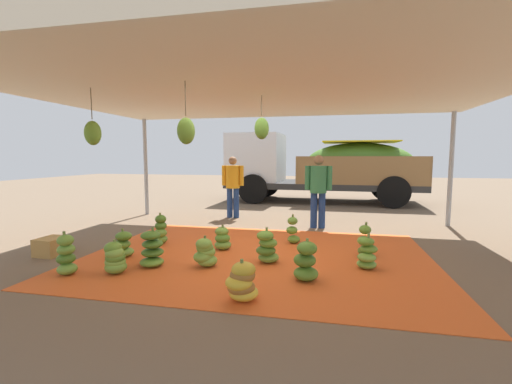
{
  "coord_description": "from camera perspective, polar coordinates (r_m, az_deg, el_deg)",
  "views": [
    {
      "loc": [
        1.09,
        -5.21,
        1.59
      ],
      "look_at": [
        -0.3,
        1.31,
        0.9
      ],
      "focal_mm": 24.01,
      "sensor_mm": 36.0,
      "label": 1
    }
  ],
  "objects": [
    {
      "name": "banana_bunch_9",
      "position": [
        4.51,
        8.29,
        -11.5
      ],
      "size": [
        0.39,
        0.39,
        0.54
      ],
      "color": "#518428",
      "rests_on": "tarp_orange"
    },
    {
      "name": "banana_bunch_5",
      "position": [
        5.17,
        1.85,
        -9.26
      ],
      "size": [
        0.39,
        0.37,
        0.53
      ],
      "color": "#6B9E38",
      "rests_on": "tarp_orange"
    },
    {
      "name": "banana_bunch_8",
      "position": [
        6.49,
        -15.59,
        -6.16
      ],
      "size": [
        0.28,
        0.3,
        0.57
      ],
      "color": "#6B9E38",
      "rests_on": "tarp_orange"
    },
    {
      "name": "banana_bunch_2",
      "position": [
        5.05,
        -8.46,
        -10.02
      ],
      "size": [
        0.45,
        0.43,
        0.45
      ],
      "color": "#75A83D",
      "rests_on": "tarp_orange"
    },
    {
      "name": "tent_canopy",
      "position": [
        5.33,
        -0.2,
        16.55
      ],
      "size": [
        8.0,
        7.0,
        2.66
      ],
      "color": "#9EA0A5",
      "rests_on": "ground"
    },
    {
      "name": "tarp_orange",
      "position": [
        5.56,
        0.2,
        -10.64
      ],
      "size": [
        5.38,
        4.03,
        0.01
      ],
      "primitive_type": "cube",
      "color": "#E05B23",
      "rests_on": "ground"
    },
    {
      "name": "banana_bunch_4",
      "position": [
        5.33,
        -29.06,
        -9.26
      ],
      "size": [
        0.36,
        0.36,
        0.59
      ],
      "color": "#6B9E38",
      "rests_on": "tarp_orange"
    },
    {
      "name": "ground_plane",
      "position": [
        8.44,
        4.4,
        -4.96
      ],
      "size": [
        40.0,
        40.0,
        0.0
      ],
      "primitive_type": "plane",
      "color": "brown"
    },
    {
      "name": "banana_bunch_11",
      "position": [
        5.92,
        -5.61,
        -7.8
      ],
      "size": [
        0.38,
        0.38,
        0.42
      ],
      "color": "#6B9E38",
      "rests_on": "tarp_orange"
    },
    {
      "name": "banana_bunch_3",
      "position": [
        6.32,
        6.15,
        -6.51
      ],
      "size": [
        0.33,
        0.31,
        0.53
      ],
      "color": "#60932D",
      "rests_on": "tarp_orange"
    },
    {
      "name": "worker_1",
      "position": [
        8.89,
        -3.88,
        1.65
      ],
      "size": [
        0.58,
        0.36,
        1.59
      ],
      "color": "navy",
      "rests_on": "ground"
    },
    {
      "name": "banana_bunch_12",
      "position": [
        5.84,
        -21.28,
        -8.25
      ],
      "size": [
        0.36,
        0.37,
        0.46
      ],
      "color": "#75A83D",
      "rests_on": "tarp_orange"
    },
    {
      "name": "banana_bunch_0",
      "position": [
        5.76,
        17.65,
        -7.91
      ],
      "size": [
        0.31,
        0.33,
        0.55
      ],
      "color": "#477523",
      "rests_on": "tarp_orange"
    },
    {
      "name": "cargo_truck_main",
      "position": [
        12.3,
        10.4,
        4.36
      ],
      "size": [
        6.64,
        2.59,
        2.4
      ],
      "color": "#2D2D2D",
      "rests_on": "ground"
    },
    {
      "name": "banana_bunch_7",
      "position": [
        5.24,
        -16.95,
        -9.18
      ],
      "size": [
        0.45,
        0.49,
        0.57
      ],
      "color": "#60932D",
      "rests_on": "tarp_orange"
    },
    {
      "name": "banana_bunch_6",
      "position": [
        5.15,
        18.01,
        -9.8
      ],
      "size": [
        0.38,
        0.4,
        0.51
      ],
      "color": "#6B9E38",
      "rests_on": "tarp_orange"
    },
    {
      "name": "banana_bunch_1",
      "position": [
        5.1,
        -22.43,
        -10.19
      ],
      "size": [
        0.37,
        0.35,
        0.46
      ],
      "color": "#6B9E38",
      "rests_on": "tarp_orange"
    },
    {
      "name": "banana_bunch_10",
      "position": [
        3.88,
        -2.36,
        -14.83
      ],
      "size": [
        0.43,
        0.45,
        0.47
      ],
      "color": "gold",
      "rests_on": "tarp_orange"
    },
    {
      "name": "crate_0",
      "position": [
        6.51,
        -30.88,
        -7.77
      ],
      "size": [
        0.39,
        0.45,
        0.28
      ],
      "primitive_type": "cube",
      "rotation": [
        0.0,
        0.0,
        -0.04
      ],
      "color": "#B78947",
      "rests_on": "ground"
    },
    {
      "name": "worker_0",
      "position": [
        7.7,
        10.33,
        1.04
      ],
      "size": [
        0.59,
        0.36,
        1.62
      ],
      "color": "navy",
      "rests_on": "ground"
    }
  ]
}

